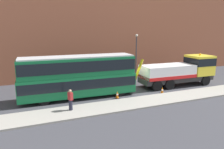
% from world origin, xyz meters
% --- Properties ---
extents(ground_plane, '(120.00, 120.00, 0.00)m').
position_xyz_m(ground_plane, '(0.00, 0.00, 0.00)').
color(ground_plane, '#38383D').
extents(near_kerb, '(60.00, 2.80, 0.15)m').
position_xyz_m(near_kerb, '(0.00, -4.20, 0.07)').
color(near_kerb, gray).
rests_on(near_kerb, ground_plane).
extents(building_facade, '(60.00, 1.50, 16.00)m').
position_xyz_m(building_facade, '(0.00, 7.85, 8.07)').
color(building_facade, '#935138').
rests_on(building_facade, ground_plane).
extents(recovery_tow_truck, '(10.18, 2.92, 3.67)m').
position_xyz_m(recovery_tow_truck, '(5.79, -0.50, 1.76)').
color(recovery_tow_truck, '#2D2D2D').
rests_on(recovery_tow_truck, ground_plane).
extents(double_decker_bus, '(11.11, 2.90, 4.06)m').
position_xyz_m(double_decker_bus, '(-6.31, -0.49, 2.23)').
color(double_decker_bus, '#146B38').
rests_on(double_decker_bus, ground_plane).
extents(pedestrian_onlooker, '(0.40, 0.47, 1.71)m').
position_xyz_m(pedestrian_onlooker, '(-7.82, -3.85, 0.99)').
color(pedestrian_onlooker, '#232333').
rests_on(pedestrian_onlooker, near_kerb).
extents(traffic_cone_near_bus, '(0.36, 0.36, 0.72)m').
position_xyz_m(traffic_cone_near_bus, '(-3.00, -2.19, 0.34)').
color(traffic_cone_near_bus, orange).
rests_on(traffic_cone_near_bus, ground_plane).
extents(traffic_cone_midway, '(0.36, 0.36, 0.72)m').
position_xyz_m(traffic_cone_midway, '(1.91, -2.54, 0.34)').
color(traffic_cone_midway, orange).
rests_on(traffic_cone_midway, ground_plane).
extents(street_lamp, '(0.36, 0.36, 5.83)m').
position_xyz_m(street_lamp, '(3.28, 5.66, 3.47)').
color(street_lamp, '#38383D').
rests_on(street_lamp, ground_plane).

